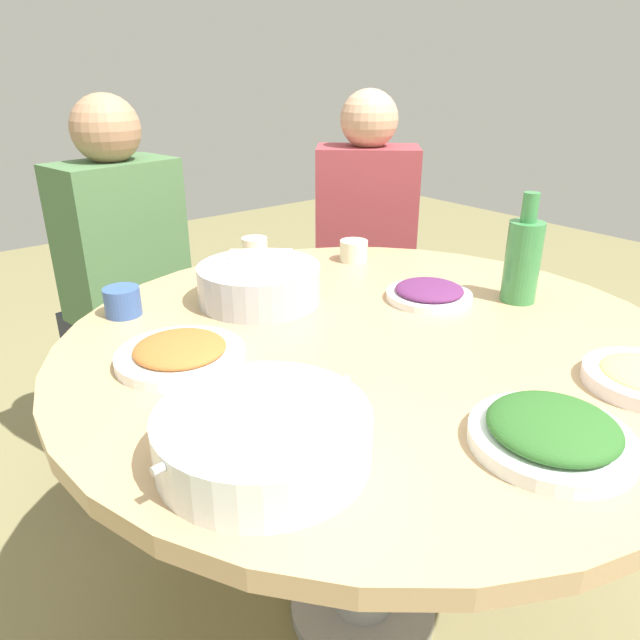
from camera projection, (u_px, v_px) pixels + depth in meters
The scene contains 15 objects.
ground at pixel (362, 609), 1.49m from camera, with size 8.00×8.00×0.00m, color olive.
round_dining_table at pixel (371, 391), 1.24m from camera, with size 1.26×1.26×0.77m.
rice_bowl at pixel (259, 283), 1.34m from camera, with size 0.28×0.28×0.10m.
soup_bowl at pixel (263, 437), 0.80m from camera, with size 0.33×0.30×0.07m.
dish_greens at pixel (552, 432), 0.83m from camera, with size 0.23×0.23×0.06m.
dish_eggplant at pixel (429, 293), 1.36m from camera, with size 0.20×0.20×0.04m.
dish_tofu_braise at pixel (180, 353), 1.07m from camera, with size 0.24×0.24×0.04m.
green_bottle at pixel (523, 259), 1.32m from camera, with size 0.08×0.08×0.25m.
tea_cup_near at pixel (354, 251), 1.63m from camera, with size 0.08×0.08×0.06m, color beige.
tea_cup_far at pixel (255, 249), 1.64m from camera, with size 0.07×0.07×0.06m, color silver.
tea_cup_side at pixel (122, 302), 1.27m from camera, with size 0.08×0.08×0.06m, color #38589D.
stool_for_diner_left at pixel (144, 407), 1.96m from camera, with size 0.37×0.37×0.45m, color brown.
diner_left at pixel (123, 251), 1.75m from camera, with size 0.37×0.39×0.76m.
stool_for_diner_right at pixel (361, 362), 2.26m from camera, with size 0.36×0.36×0.45m, color brown.
diner_right at pixel (366, 224), 2.05m from camera, with size 0.47×0.47×0.76m.
Camera 1 is at (0.76, 0.77, 1.27)m, focal length 32.96 mm.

